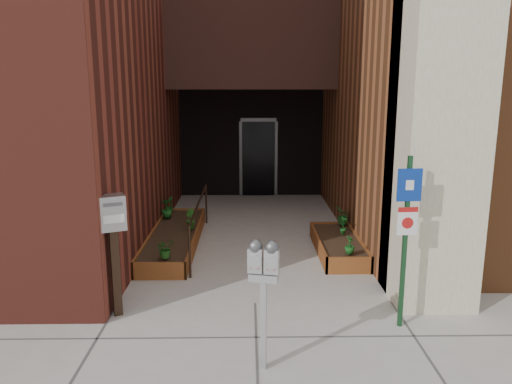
{
  "coord_description": "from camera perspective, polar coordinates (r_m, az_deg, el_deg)",
  "views": [
    {
      "loc": [
        -0.09,
        -6.74,
        3.13
      ],
      "look_at": [
        0.04,
        1.8,
        1.27
      ],
      "focal_mm": 35.0,
      "sensor_mm": 36.0,
      "label": 1
    }
  ],
  "objects": [
    {
      "name": "planter_right",
      "position": [
        9.58,
        9.36,
        -6.11
      ],
      "size": [
        0.8,
        2.2,
        0.3
      ],
      "color": "brown",
      "rests_on": "ground"
    },
    {
      "name": "parking_meter",
      "position": [
        5.42,
        0.87,
        -8.92
      ],
      "size": [
        0.35,
        0.19,
        1.51
      ],
      "color": "#AFAFB1",
      "rests_on": "ground"
    },
    {
      "name": "shrub_right_a",
      "position": [
        8.65,
        10.65,
        -5.96
      ],
      "size": [
        0.21,
        0.21,
        0.31
      ],
      "primitive_type": "imported",
      "rotation": [
        0.0,
        0.0,
        1.3
      ],
      "color": "#17531A",
      "rests_on": "planter_right"
    },
    {
      "name": "ground",
      "position": [
        7.43,
        -0.12,
        -12.61
      ],
      "size": [
        80.0,
        80.0,
        0.0
      ],
      "primitive_type": "plane",
      "color": "#9E9991",
      "rests_on": "ground"
    },
    {
      "name": "shrub_right_b",
      "position": [
        9.7,
        9.96,
        -3.73
      ],
      "size": [
        0.27,
        0.27,
        0.37
      ],
      "primitive_type": "imported",
      "rotation": [
        0.0,
        0.0,
        2.44
      ],
      "color": "#195A1D",
      "rests_on": "planter_right"
    },
    {
      "name": "planter_left",
      "position": [
        10.01,
        -9.28,
        -5.3
      ],
      "size": [
        0.9,
        3.6,
        0.3
      ],
      "color": "brown",
      "rests_on": "ground"
    },
    {
      "name": "shrub_left_b",
      "position": [
        10.02,
        -7.53,
        -3.07
      ],
      "size": [
        0.3,
        0.3,
        0.39
      ],
      "primitive_type": "imported",
      "rotation": [
        0.0,
        0.0,
        2.1
      ],
      "color": "#23601B",
      "rests_on": "planter_left"
    },
    {
      "name": "handrail",
      "position": [
        9.74,
        -6.53,
        -1.97
      ],
      "size": [
        0.04,
        3.34,
        0.9
      ],
      "color": "black",
      "rests_on": "ground"
    },
    {
      "name": "payment_dropbox",
      "position": [
        6.94,
        -16.02,
        -4.16
      ],
      "size": [
        0.41,
        0.36,
        1.69
      ],
      "color": "black",
      "rests_on": "ground"
    },
    {
      "name": "shrub_left_d",
      "position": [
        11.42,
        -9.75,
        -1.33
      ],
      "size": [
        0.25,
        0.25,
        0.36
      ],
      "primitive_type": "imported",
      "rotation": [
        0.0,
        0.0,
        5.13
      ],
      "color": "#1B5F1C",
      "rests_on": "planter_left"
    },
    {
      "name": "sign_post",
      "position": [
        6.57,
        16.82,
        -3.58
      ],
      "size": [
        0.31,
        0.08,
        2.26
      ],
      "color": "#163D1F",
      "rests_on": "ground"
    },
    {
      "name": "shrub_right_c",
      "position": [
        10.38,
        9.92,
        -2.69
      ],
      "size": [
        0.41,
        0.41,
        0.37
      ],
      "primitive_type": "imported",
      "rotation": [
        0.0,
        0.0,
        4.42
      ],
      "color": "#1C6323",
      "rests_on": "planter_right"
    },
    {
      "name": "architecture",
      "position": [
        13.76,
        -1.36,
        19.99
      ],
      "size": [
        20.0,
        14.6,
        10.0
      ],
      "color": "maroon",
      "rests_on": "ground"
    },
    {
      "name": "shrub_left_a",
      "position": [
        8.43,
        -10.33,
        -6.33
      ],
      "size": [
        0.43,
        0.43,
        0.34
      ],
      "primitive_type": "imported",
      "rotation": [
        0.0,
        0.0,
        0.72
      ],
      "color": "#205418",
      "rests_on": "planter_left"
    },
    {
      "name": "shrub_left_c",
      "position": [
        10.92,
        -10.16,
        -1.82
      ],
      "size": [
        0.3,
        0.3,
        0.41
      ],
      "primitive_type": "imported",
      "rotation": [
        0.0,
        0.0,
        3.52
      ],
      "color": "#1B601F",
      "rests_on": "planter_left"
    }
  ]
}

